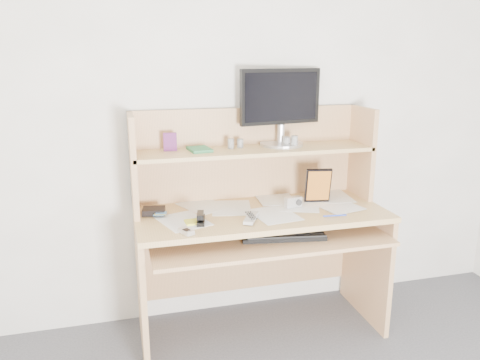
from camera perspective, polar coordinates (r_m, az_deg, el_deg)
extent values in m
cube|color=white|center=(2.83, 0.81, 7.86)|extent=(3.60, 0.04, 2.50)
cube|color=tan|center=(2.64, 2.64, -4.13)|extent=(1.40, 0.60, 0.03)
cube|color=tan|center=(2.69, -11.92, -12.87)|extent=(0.03, 0.56, 0.72)
cube|color=tan|center=(3.05, 15.11, -9.60)|extent=(0.03, 0.56, 0.72)
cube|color=tan|center=(3.05, 0.92, -9.52)|extent=(1.34, 0.02, 0.41)
cube|color=tan|center=(2.57, 3.42, -6.97)|extent=(1.28, 0.55, 0.02)
cube|color=tan|center=(2.84, 0.95, 3.27)|extent=(1.40, 0.02, 0.55)
cube|color=tan|center=(2.60, -12.89, 1.81)|extent=(0.03, 0.30, 0.55)
cube|color=tan|center=(2.97, 14.55, 3.32)|extent=(0.03, 0.30, 0.55)
cube|color=tan|center=(2.70, 1.77, 3.63)|extent=(1.38, 0.30, 0.02)
cube|color=white|center=(2.64, 2.64, -3.76)|extent=(1.32, 0.54, 0.01)
cube|color=black|center=(2.55, 5.24, -6.72)|extent=(0.47, 0.23, 0.02)
cube|color=black|center=(2.54, 5.25, -6.40)|extent=(0.44, 0.22, 0.01)
cube|color=#ABAAA5|center=(2.49, 1.37, -4.62)|extent=(0.13, 0.19, 0.02)
cube|color=silver|center=(2.32, -6.57, -6.14)|extent=(0.08, 0.10, 0.02)
cube|color=black|center=(2.46, -4.80, -4.55)|extent=(0.07, 0.15, 0.05)
cube|color=black|center=(2.62, -10.47, -3.72)|extent=(0.14, 0.12, 0.03)
cube|color=#D7E53C|center=(2.47, -5.73, -5.12)|extent=(0.09, 0.09, 0.01)
cube|color=silver|center=(2.70, 6.51, -2.67)|extent=(0.10, 0.05, 0.06)
cube|color=black|center=(2.78, 9.49, -0.66)|extent=(0.15, 0.04, 0.21)
cylinder|color=blue|center=(2.59, 11.49, -4.27)|extent=(0.13, 0.02, 0.01)
cube|color=maroon|center=(2.64, -8.53, 4.62)|extent=(0.07, 0.03, 0.10)
cube|color=#378A55|center=(2.64, -4.96, 3.74)|extent=(0.13, 0.17, 0.02)
cylinder|color=black|center=(2.71, 0.02, 4.50)|extent=(0.04, 0.04, 0.05)
cylinder|color=white|center=(2.68, -1.13, 4.45)|extent=(0.04, 0.04, 0.06)
cylinder|color=black|center=(2.76, 5.70, 4.65)|extent=(0.05, 0.05, 0.06)
cylinder|color=white|center=(2.74, 6.65, 4.68)|extent=(0.04, 0.04, 0.07)
cylinder|color=silver|center=(2.80, 5.07, 4.40)|extent=(0.26, 0.26, 0.02)
cylinder|color=silver|center=(2.80, 5.03, 5.68)|extent=(0.04, 0.04, 0.11)
cube|color=black|center=(2.79, 4.98, 10.10)|extent=(0.51, 0.12, 0.32)
cube|color=black|center=(2.78, 5.11, 10.07)|extent=(0.47, 0.08, 0.28)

